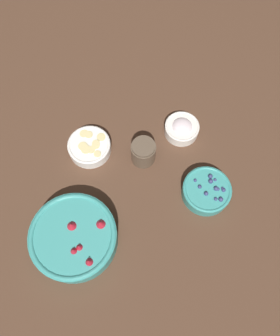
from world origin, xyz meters
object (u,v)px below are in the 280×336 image
(bowl_strawberries, at_px, (74,237))
(jar_chocolate, at_px, (143,152))
(bowl_blueberries, at_px, (207,191))
(bowl_cream, at_px, (182,128))
(bowl_bananas, at_px, (90,146))

(bowl_strawberries, bearing_deg, jar_chocolate, 37.64)
(bowl_strawberries, relative_size, jar_chocolate, 2.87)
(jar_chocolate, bearing_deg, bowl_strawberries, -142.36)
(bowl_strawberries, bearing_deg, bowl_blueberries, 4.41)
(bowl_cream, height_order, jar_chocolate, jar_chocolate)
(bowl_blueberries, bearing_deg, bowl_cream, 90.60)
(bowl_strawberries, height_order, bowl_bananas, bowl_strawberries)
(bowl_strawberries, height_order, jar_chocolate, bowl_strawberries)
(bowl_blueberries, distance_m, bowl_bananas, 0.42)
(bowl_blueberries, xyz_separation_m, bowl_cream, (-0.00, 0.24, -0.00))
(bowl_blueberries, bearing_deg, jar_chocolate, 131.59)
(bowl_bananas, relative_size, bowl_cream, 1.21)
(bowl_blueberries, height_order, bowl_cream, same)
(bowl_bananas, bearing_deg, bowl_cream, -3.23)
(bowl_blueberries, distance_m, jar_chocolate, 0.24)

